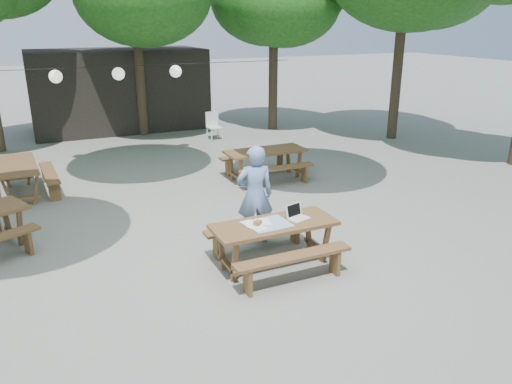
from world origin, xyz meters
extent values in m
plane|color=slate|center=(0.00, 0.00, 0.00)|extent=(80.00, 80.00, 0.00)
cube|color=black|center=(0.50, 10.50, 1.40)|extent=(6.00, 3.00, 2.80)
cube|color=brown|center=(0.75, -1.61, 0.72)|extent=(2.00, 0.80, 0.06)
cube|color=brown|center=(0.75, -2.26, 0.45)|extent=(1.90, 0.28, 0.05)
cube|color=brown|center=(0.75, -0.96, 0.45)|extent=(1.90, 0.28, 0.05)
cube|color=brown|center=(0.75, -1.61, 0.34)|extent=(1.70, 0.70, 0.69)
cube|color=brown|center=(2.64, 2.65, 0.72)|extent=(2.00, 0.81, 0.06)
cube|color=brown|center=(2.64, 2.00, 0.45)|extent=(1.90, 0.29, 0.05)
cube|color=brown|center=(2.64, 3.30, 0.45)|extent=(1.90, 0.29, 0.05)
cube|color=brown|center=(2.64, 2.65, 0.34)|extent=(1.70, 0.71, 0.69)
cube|color=brown|center=(-2.97, 3.85, 0.72)|extent=(0.90, 2.04, 0.06)
cube|color=brown|center=(-2.32, 3.89, 0.45)|extent=(0.38, 1.91, 0.05)
cube|color=brown|center=(-2.97, 3.85, 0.34)|extent=(0.79, 1.73, 0.69)
imported|color=#6F8FCA|center=(0.86, -0.63, 0.89)|extent=(0.73, 0.56, 1.78)
cube|color=white|center=(2.98, 7.27, 0.40)|extent=(0.46, 0.46, 0.04)
cube|color=white|center=(2.97, 7.47, 0.66)|extent=(0.44, 0.06, 0.48)
cube|color=white|center=(2.98, 7.27, 0.19)|extent=(0.44, 0.44, 0.38)
cube|color=white|center=(1.19, -1.63, 0.76)|extent=(0.38, 0.31, 0.02)
cube|color=white|center=(1.15, -1.52, 0.88)|extent=(0.33, 0.15, 0.23)
cube|color=black|center=(1.15, -1.53, 0.88)|extent=(0.28, 0.12, 0.19)
cube|color=#3575B6|center=(0.65, -1.61, 0.75)|extent=(0.68, 0.58, 0.01)
cube|color=white|center=(0.42, -1.67, 0.76)|extent=(0.30, 0.35, 0.00)
cube|color=white|center=(0.60, -1.52, 0.76)|extent=(0.27, 0.34, 0.00)
cube|color=white|center=(0.38, -1.50, 0.76)|extent=(0.26, 0.33, 0.00)
cube|color=brown|center=(0.47, -1.59, 0.80)|extent=(0.16, 0.15, 0.06)
cylinder|color=black|center=(0.50, 6.00, 2.60)|extent=(9.00, 0.02, 0.02)
sphere|color=white|center=(-1.80, 6.00, 2.40)|extent=(0.34, 0.34, 0.34)
sphere|color=white|center=(-0.20, 6.00, 2.40)|extent=(0.34, 0.34, 0.34)
sphere|color=white|center=(1.40, 6.00, 2.40)|extent=(0.34, 0.34, 0.34)
cylinder|color=#2D2319|center=(1.00, 9.00, 2.40)|extent=(0.32, 0.32, 4.79)
cylinder|color=#2D2319|center=(5.50, 8.00, 2.21)|extent=(0.32, 0.32, 4.43)
cylinder|color=#2D2319|center=(8.50, 5.00, 2.45)|extent=(0.32, 0.32, 4.90)
camera|label=1|loc=(-2.56, -8.15, 3.83)|focal=35.00mm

